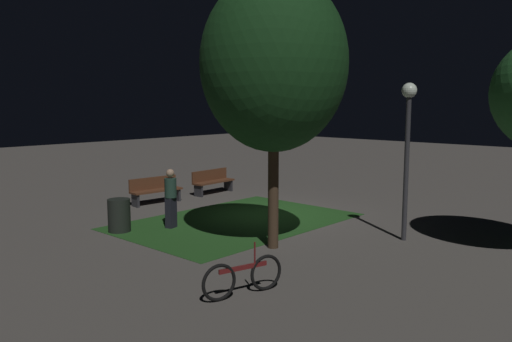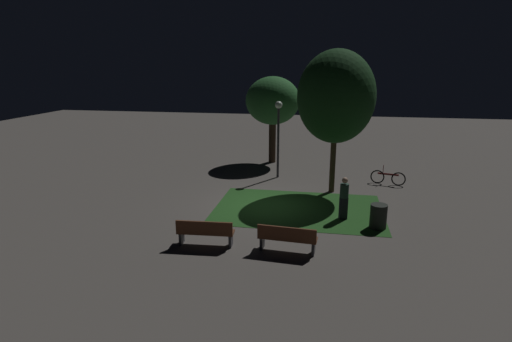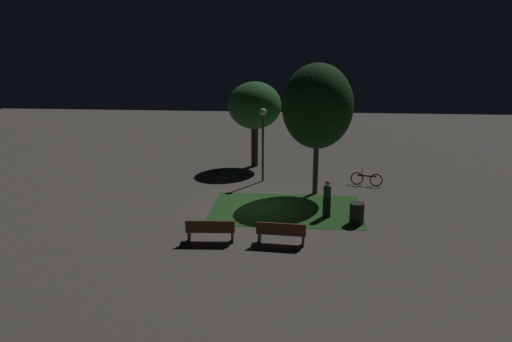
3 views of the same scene
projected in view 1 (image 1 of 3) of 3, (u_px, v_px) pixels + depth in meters
name	position (u px, v px, depth m)	size (l,w,h in m)	color
ground_plane	(271.00, 215.00, 15.65)	(60.00, 60.00, 0.00)	#56514C
grass_lawn	(236.00, 221.00, 14.75)	(6.59, 4.45, 0.01)	#23511E
bench_lawn_edge	(212.00, 181.00, 19.22)	(1.83, 0.59, 0.88)	brown
bench_by_lamp	(155.00, 189.00, 17.32)	(1.83, 0.62, 0.88)	brown
tree_lawn_side	(274.00, 64.00, 11.54)	(3.32, 3.32, 6.23)	#423021
lamp_post_plaza_east	(408.00, 132.00, 12.41)	(0.36, 0.36, 3.84)	#333338
trash_bin	(119.00, 215.00, 13.54)	(0.58, 0.58, 0.87)	black
bicycle	(243.00, 277.00, 9.06)	(1.59, 0.47, 0.93)	black
pedestrian	(171.00, 197.00, 13.89)	(0.32, 0.32, 1.61)	black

